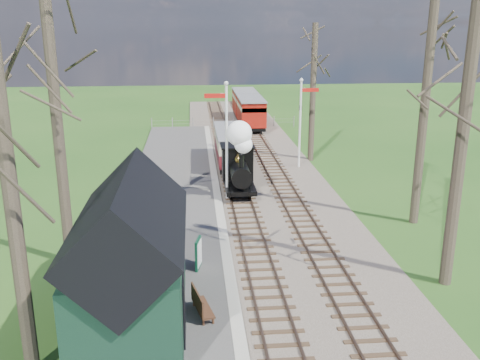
% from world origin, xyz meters
% --- Properties ---
extents(distant_hills, '(114.40, 48.00, 22.02)m').
position_xyz_m(distant_hills, '(1.40, 64.38, -16.21)').
color(distant_hills, '#385B23').
rests_on(distant_hills, ground).
extents(ballast_bed, '(8.00, 60.00, 0.10)m').
position_xyz_m(ballast_bed, '(1.30, 22.00, 0.05)').
color(ballast_bed, brown).
rests_on(ballast_bed, ground).
extents(track_near, '(1.60, 60.00, 0.15)m').
position_xyz_m(track_near, '(0.00, 22.00, 0.10)').
color(track_near, brown).
rests_on(track_near, ground).
extents(track_far, '(1.60, 60.00, 0.15)m').
position_xyz_m(track_far, '(2.60, 22.00, 0.10)').
color(track_far, brown).
rests_on(track_far, ground).
extents(platform, '(5.00, 44.00, 0.20)m').
position_xyz_m(platform, '(-3.50, 14.00, 0.10)').
color(platform, '#474442').
rests_on(platform, ground).
extents(coping_strip, '(0.40, 44.00, 0.21)m').
position_xyz_m(coping_strip, '(-1.20, 14.00, 0.10)').
color(coping_strip, '#B2AD9E').
rests_on(coping_strip, ground).
extents(station_shed, '(3.25, 6.30, 4.78)m').
position_xyz_m(station_shed, '(-4.30, 4.00, 2.27)').
color(station_shed, black).
rests_on(station_shed, platform).
extents(semaphore_near, '(1.22, 0.24, 6.22)m').
position_xyz_m(semaphore_near, '(-0.77, 16.00, 3.62)').
color(semaphore_near, silver).
rests_on(semaphore_near, ground).
extents(semaphore_far, '(1.22, 0.24, 5.72)m').
position_xyz_m(semaphore_far, '(4.37, 22.00, 3.35)').
color(semaphore_far, silver).
rests_on(semaphore_far, ground).
extents(bare_trees, '(15.51, 22.39, 12.00)m').
position_xyz_m(bare_trees, '(1.33, 10.10, 5.21)').
color(bare_trees, '#382D23').
rests_on(bare_trees, ground).
extents(fence_line, '(12.60, 0.08, 1.00)m').
position_xyz_m(fence_line, '(0.30, 36.00, 0.55)').
color(fence_line, slate).
rests_on(fence_line, ground).
extents(locomotive, '(1.65, 3.85, 4.13)m').
position_xyz_m(locomotive, '(-0.01, 16.77, 1.92)').
color(locomotive, black).
rests_on(locomotive, ground).
extents(coach, '(1.93, 6.60, 2.03)m').
position_xyz_m(coach, '(0.00, 22.83, 1.41)').
color(coach, black).
rests_on(coach, ground).
extents(red_carriage_a, '(2.14, 5.30, 2.25)m').
position_xyz_m(red_carriage_a, '(2.60, 34.77, 1.55)').
color(red_carriage_a, black).
rests_on(red_carriage_a, ground).
extents(red_carriage_b, '(2.14, 5.30, 2.25)m').
position_xyz_m(red_carriage_b, '(2.60, 40.27, 1.55)').
color(red_carriage_b, black).
rests_on(red_carriage_b, ground).
extents(sign_board, '(0.26, 0.79, 1.16)m').
position_xyz_m(sign_board, '(-2.31, 7.62, 0.78)').
color(sign_board, '#0E432B').
rests_on(sign_board, platform).
extents(bench, '(0.73, 1.48, 0.81)m').
position_xyz_m(bench, '(-2.31, 4.25, 0.58)').
color(bench, '#4B2C1B').
rests_on(bench, platform).
extents(person, '(0.53, 0.64, 1.49)m').
position_xyz_m(person, '(-3.01, 2.94, 0.94)').
color(person, '#19222E').
rests_on(person, platform).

